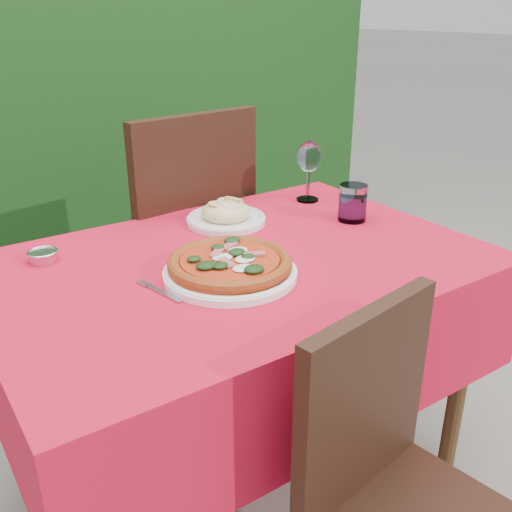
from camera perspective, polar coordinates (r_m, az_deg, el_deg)
ground at (r=1.91m, az=-1.44°, el=-21.28°), size 60.00×60.00×0.00m
hedge at (r=2.82m, az=-19.57°, el=13.53°), size 3.20×0.55×1.78m
dining_table at (r=1.55m, az=-1.67°, el=-5.39°), size 1.26×0.86×0.75m
chair_near at (r=1.24m, az=13.93°, el=-21.45°), size 0.43×0.43×0.84m
chair_far at (r=2.05m, az=-7.54°, el=2.00°), size 0.52×0.52×1.04m
pizza_plate at (r=1.37m, az=-2.61°, el=-1.02°), size 0.36×0.36×0.06m
pasta_plate at (r=1.72m, az=-3.01°, el=4.10°), size 0.24×0.24×0.07m
water_glass at (r=1.76m, az=9.63°, el=5.10°), size 0.08×0.08×0.11m
wine_glass at (r=1.90m, az=5.31°, el=9.60°), size 0.08×0.08×0.20m
fork at (r=1.31m, az=-9.24°, el=-3.69°), size 0.06×0.17×0.00m
steel_ramekin at (r=1.55m, az=-20.50°, el=-0.07°), size 0.07×0.07×0.03m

